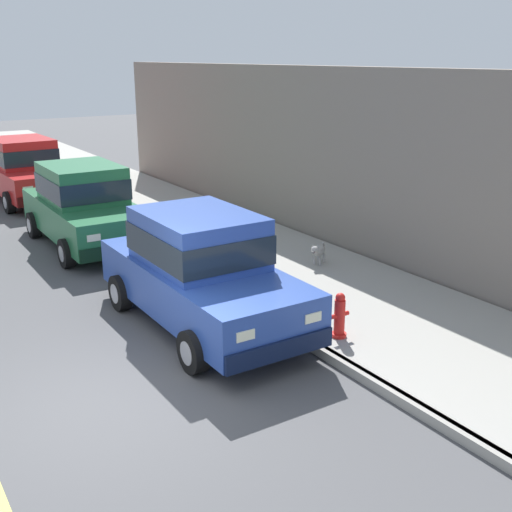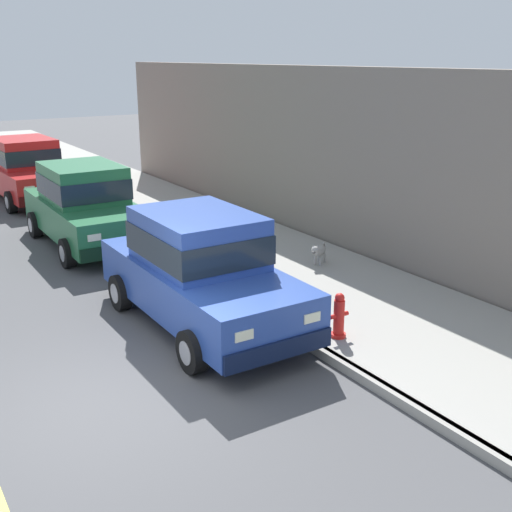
{
  "view_description": "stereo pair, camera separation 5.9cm",
  "coord_description": "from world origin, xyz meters",
  "px_view_note": "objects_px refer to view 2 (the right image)",
  "views": [
    {
      "loc": [
        -2.33,
        -7.15,
        4.32
      ],
      "look_at": [
        3.6,
        2.11,
        0.85
      ],
      "focal_mm": 44.61,
      "sensor_mm": 36.0,
      "label": 1
    },
    {
      "loc": [
        -2.28,
        -7.18,
        4.32
      ],
      "look_at": [
        3.6,
        2.11,
        0.85
      ],
      "focal_mm": 44.61,
      "sensor_mm": 36.0,
      "label": 2
    }
  ],
  "objects_px": {
    "dog_grey": "(319,251)",
    "fire_hydrant": "(339,317)",
    "car_red_sedan": "(26,169)",
    "car_blue_sedan": "(200,269)",
    "car_green_sedan": "(85,205)"
  },
  "relations": [
    {
      "from": "car_green_sedan",
      "to": "car_blue_sedan",
      "type": "bearing_deg",
      "value": -89.07
    },
    {
      "from": "car_red_sedan",
      "to": "fire_hydrant",
      "type": "relative_size",
      "value": 6.43
    },
    {
      "from": "car_blue_sedan",
      "to": "car_green_sedan",
      "type": "xyz_separation_m",
      "value": [
        -0.09,
        5.64,
        0.0
      ]
    },
    {
      "from": "car_blue_sedan",
      "to": "car_red_sedan",
      "type": "distance_m",
      "value": 11.42
    },
    {
      "from": "car_blue_sedan",
      "to": "dog_grey",
      "type": "height_order",
      "value": "car_blue_sedan"
    },
    {
      "from": "fire_hydrant",
      "to": "car_blue_sedan",
      "type": "bearing_deg",
      "value": 127.49
    },
    {
      "from": "dog_grey",
      "to": "fire_hydrant",
      "type": "height_order",
      "value": "fire_hydrant"
    },
    {
      "from": "car_red_sedan",
      "to": "dog_grey",
      "type": "relative_size",
      "value": 7.02
    },
    {
      "from": "car_blue_sedan",
      "to": "car_red_sedan",
      "type": "height_order",
      "value": "same"
    },
    {
      "from": "car_blue_sedan",
      "to": "dog_grey",
      "type": "bearing_deg",
      "value": 19.08
    },
    {
      "from": "car_red_sedan",
      "to": "car_green_sedan",
      "type": "bearing_deg",
      "value": -90.21
    },
    {
      "from": "dog_grey",
      "to": "fire_hydrant",
      "type": "relative_size",
      "value": 0.92
    },
    {
      "from": "dog_grey",
      "to": "car_blue_sedan",
      "type": "bearing_deg",
      "value": -160.92
    },
    {
      "from": "car_green_sedan",
      "to": "dog_grey",
      "type": "bearing_deg",
      "value": -52.16
    },
    {
      "from": "car_green_sedan",
      "to": "fire_hydrant",
      "type": "bearing_deg",
      "value": -78.57
    }
  ]
}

